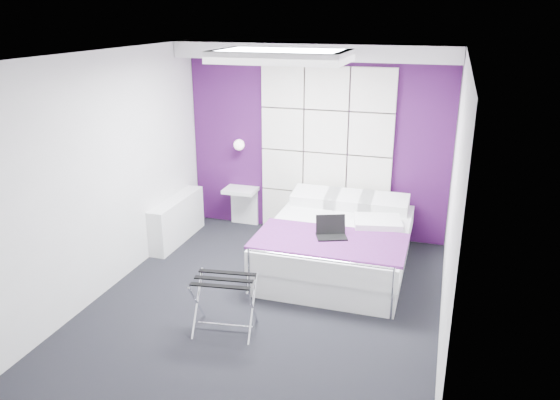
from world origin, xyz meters
name	(u,v)px	position (x,y,z in m)	size (l,w,h in m)	color
floor	(265,305)	(0.00, 0.00, 0.00)	(4.40, 4.40, 0.00)	black
ceiling	(262,54)	(0.00, 0.00, 2.60)	(4.40, 4.40, 0.00)	white
wall_back	(316,141)	(0.00, 2.20, 1.30)	(3.60, 3.60, 0.00)	silver
wall_left	(106,174)	(-1.80, 0.00, 1.30)	(4.40, 4.40, 0.00)	silver
wall_right	(453,208)	(1.80, 0.00, 1.30)	(4.40, 4.40, 0.00)	silver
accent_wall	(316,142)	(0.00, 2.19, 1.30)	(3.58, 0.02, 2.58)	#3C0F44
soffit	(313,51)	(0.00, 1.95, 2.50)	(3.58, 0.50, 0.20)	white
headboard	(326,153)	(0.15, 2.14, 1.17)	(1.80, 0.08, 2.30)	silver
skylight	(281,55)	(0.00, 0.60, 2.55)	(1.36, 0.86, 0.12)	white
wall_lamp	(240,144)	(-1.05, 2.06, 1.22)	(0.15, 0.15, 0.15)	white
radiator	(177,220)	(-1.69, 1.30, 0.30)	(0.22, 1.20, 0.60)	white
bed	(338,245)	(0.56, 1.12, 0.30)	(1.69, 2.04, 0.72)	white
nightstand	(241,190)	(-1.04, 2.02, 0.56)	(0.46, 0.36, 0.05)	white
luggage_rack	(225,305)	(-0.21, -0.57, 0.28)	(0.57, 0.42, 0.56)	silver
laptop	(332,231)	(0.56, 0.73, 0.63)	(0.33, 0.24, 0.24)	black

